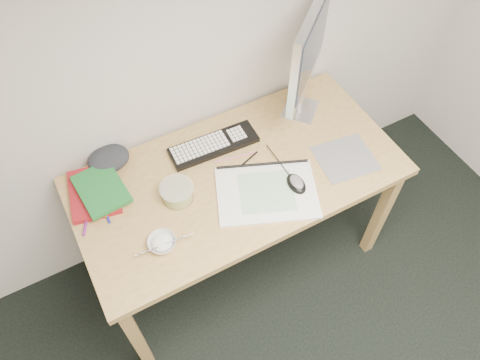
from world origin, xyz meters
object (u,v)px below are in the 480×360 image
(desk, at_px, (238,185))
(keyboard, at_px, (214,145))
(monitor, at_px, (309,51))
(rice_bowl, at_px, (162,243))
(sketchpad, at_px, (267,192))

(desk, xyz_separation_m, keyboard, (-0.02, 0.18, 0.09))
(monitor, bearing_deg, rice_bowl, 161.34)
(keyboard, height_order, rice_bowl, rice_bowl)
(desk, xyz_separation_m, monitor, (0.44, 0.19, 0.43))
(desk, height_order, monitor, monitor)
(sketchpad, relative_size, monitor, 0.74)
(rice_bowl, bearing_deg, keyboard, 41.49)
(sketchpad, height_order, keyboard, keyboard)
(sketchpad, distance_m, rice_bowl, 0.47)
(sketchpad, bearing_deg, rice_bowl, -155.23)
(sketchpad, xyz_separation_m, rice_bowl, (-0.47, -0.02, 0.01))
(desk, relative_size, keyboard, 3.53)
(sketchpad, distance_m, monitor, 0.61)
(rice_bowl, bearing_deg, desk, 21.37)
(sketchpad, bearing_deg, keyboard, 126.32)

